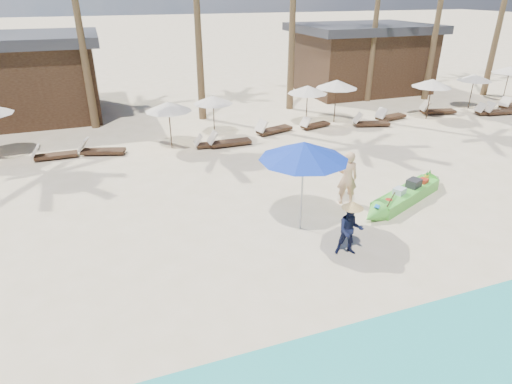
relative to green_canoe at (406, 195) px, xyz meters
name	(u,v)px	position (x,y,z in m)	size (l,w,h in m)	color
ground	(250,271)	(-6.12, -1.93, -0.22)	(240.00, 240.00, 0.00)	beige
green_canoe	(406,195)	(0.00, 0.00, 0.00)	(4.91, 2.39, 0.66)	green
tourist	(347,178)	(-1.96, 0.56, 0.67)	(0.65, 0.43, 1.79)	tan
vendor_green	(350,230)	(-3.41, -2.06, 0.49)	(0.69, 0.54, 1.42)	#131835
blue_umbrella	(304,151)	(-4.04, -0.42, 2.19)	(2.48, 2.48, 2.67)	#99999E
lounger_4_right	(53,155)	(-11.24, 8.19, -0.03)	(1.75, 0.55, 0.59)	#3C2818
resort_parasol_5	(168,106)	(-6.38, 7.89, 1.63)	(2.00, 2.00, 2.06)	#3C2818
lounger_5_left	(100,150)	(-9.38, 8.08, -0.01)	(1.96, 1.11, 0.64)	#3C2818
resort_parasol_6	(213,100)	(-4.14, 8.99, 1.50)	(1.86, 1.86, 1.91)	#3C2818
lounger_6_left	(227,141)	(-4.00, 7.28, 0.00)	(1.95, 0.61, 0.66)	#3C2818
lounger_6_right	(211,143)	(-4.72, 7.39, -0.04)	(1.65, 0.58, 0.55)	#3C2818
resort_parasol_7	(308,90)	(0.70, 8.97, 1.63)	(1.99, 1.99, 2.05)	#3C2818
lounger_7_left	(272,129)	(-1.42, 8.34, 0.00)	(2.03, 1.14, 0.66)	#3C2818
lounger_7_right	(314,124)	(0.89, 8.45, -0.03)	(1.73, 0.91, 0.56)	#3C2818
resort_parasol_8	(337,84)	(2.41, 9.11, 1.76)	(2.13, 2.13, 2.20)	#3C2818
lounger_8_left	(369,122)	(3.70, 7.76, -0.01)	(1.93, 1.07, 0.63)	#3C2818
resort_parasol_9	(432,83)	(7.41, 7.93, 1.69)	(2.06, 2.06, 2.12)	#3C2818
lounger_9_left	(389,116)	(5.35, 8.39, -0.01)	(1.96, 0.94, 0.64)	#3C2818
lounger_9_right	(436,110)	(8.54, 8.53, 0.00)	(2.08, 1.07, 0.67)	#3C2818
resort_parasol_10	(475,77)	(11.26, 8.91, 1.57)	(1.93, 1.93, 1.99)	#3C2818
lounger_10_left	(498,111)	(11.72, 7.23, 0.00)	(2.00, 0.80, 0.66)	#3C2818
lounger_10_right	(489,111)	(11.26, 7.41, -0.02)	(1.83, 0.77, 0.60)	#3C2818
resort_parasol_11	(510,69)	(14.84, 9.76, 1.68)	(2.05, 2.05, 2.11)	#3C2818
lounger_11_left	(511,105)	(13.62, 8.09, -0.01)	(1.99, 0.93, 0.65)	#3C2818
pavilion_east	(361,57)	(7.88, 15.57, 1.97)	(8.80, 6.60, 4.30)	#3C2818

